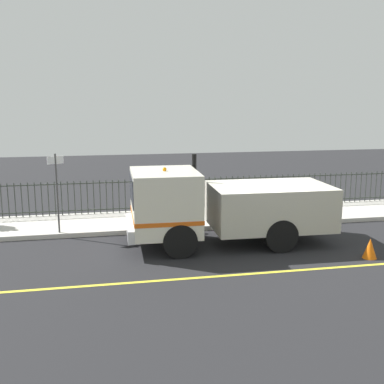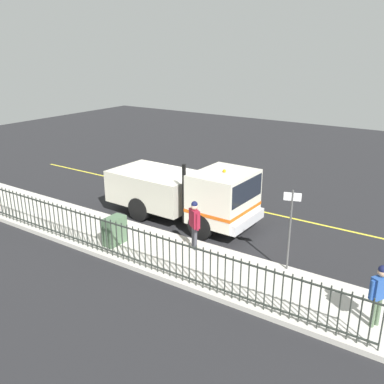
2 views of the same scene
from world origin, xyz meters
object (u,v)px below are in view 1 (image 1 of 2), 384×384
object	(u,v)px
work_truck	(215,203)
traffic_cone	(370,248)
street_sign	(57,184)
worker_standing	(154,194)
utility_cabinet	(216,200)

from	to	relation	value
work_truck	traffic_cone	size ratio (longest dim) A/B	11.10
traffic_cone	street_sign	size ratio (longest dim) A/B	0.22
street_sign	worker_standing	bearing A→B (deg)	-81.89
street_sign	traffic_cone	bearing A→B (deg)	-113.57
work_truck	worker_standing	distance (m)	2.65
utility_cabinet	traffic_cone	bearing A→B (deg)	-150.67
worker_standing	utility_cabinet	world-z (taller)	worker_standing
utility_cabinet	street_sign	size ratio (longest dim) A/B	0.38
work_truck	utility_cabinet	distance (m)	3.45
street_sign	work_truck	bearing A→B (deg)	-109.55
work_truck	worker_standing	bearing A→B (deg)	38.79
worker_standing	traffic_cone	distance (m)	6.94
worker_standing	work_truck	bearing A→B (deg)	-17.68
work_truck	street_sign	bearing A→B (deg)	71.74
worker_standing	traffic_cone	world-z (taller)	worker_standing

